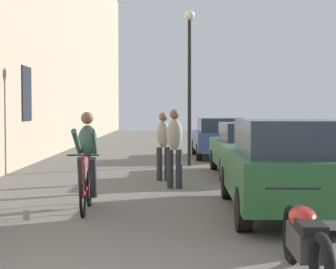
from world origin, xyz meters
name	(u,v)px	position (x,y,z in m)	size (l,w,h in m)	color
cyclist_on_bicycle	(87,163)	(-0.25, 5.25, 0.81)	(0.52, 1.76, 1.74)	black
pedestrian_near	(175,144)	(1.34, 7.83, 1.00)	(0.35, 0.25, 1.76)	#26262D
pedestrian_mid	(163,142)	(1.09, 9.24, 0.95)	(0.38, 0.30, 1.69)	#26262D
street_lamp	(190,67)	(1.92, 12.93, 3.11)	(0.32, 0.32, 4.90)	black
parked_car_nearest	(285,165)	(3.12, 4.77, 0.82)	(2.02, 4.51, 1.58)	#23512D
parked_car_second	(247,148)	(3.34, 10.32, 0.74)	(1.70, 4.00, 1.42)	#23512D
parked_car_third	(218,137)	(3.13, 15.90, 0.77)	(1.77, 4.16, 1.48)	#384C84
parked_motorcycle	(305,241)	(2.52, 1.21, 0.40)	(0.62, 2.15, 0.92)	black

